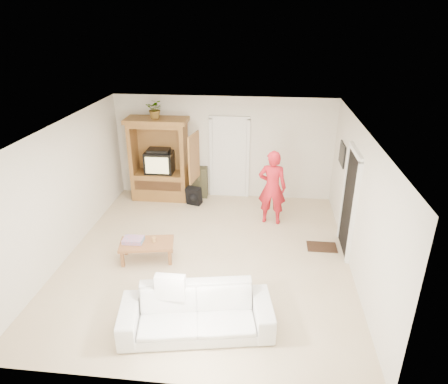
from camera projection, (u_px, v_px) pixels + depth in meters
The scene contains 19 objects.
floor at pixel (207, 257), 7.90m from camera, with size 6.00×6.00×0.00m, color tan.
ceiling at pixel (205, 128), 6.85m from camera, with size 6.00×6.00×0.00m, color white.
wall_back at pixel (224, 148), 10.10m from camera, with size 5.50×5.50×0.00m, color silver.
wall_front at pixel (167, 304), 4.65m from camera, with size 5.50×5.50×0.00m, color silver.
wall_left at pixel (64, 191), 7.65m from camera, with size 6.00×6.00×0.00m, color silver.
wall_right at pixel (359, 204), 7.10m from camera, with size 6.00×6.00×0.00m, color silver.
armoire at pixel (161, 165), 10.11m from camera, with size 1.82×1.14×2.10m.
door_back at pixel (229, 159), 10.17m from camera, with size 0.85×0.05×2.04m, color white.
doorway_right at pixel (349, 204), 7.76m from camera, with size 0.05×0.90×2.04m, color black.
framed_picture at pixel (342, 154), 8.71m from camera, with size 0.03×0.60×0.48m, color black.
doormat at pixel (322, 247), 8.22m from camera, with size 0.60×0.40×0.02m, color #382316.
plant at pixel (155, 109), 9.50m from camera, with size 0.42×0.36×0.46m, color #4C7238.
man at pixel (272, 187), 8.89m from camera, with size 0.63×0.41×1.73m, color red.
sofa at pixel (196, 312), 5.94m from camera, with size 2.26×0.88×0.66m, color silver.
coffee_table at pixel (147, 245), 7.68m from camera, with size 1.10×0.73×0.38m.
towel at pixel (133, 240), 7.67m from camera, with size 0.38×0.28×0.08m, color #FF5471.
candle at pixel (154, 239), 7.67m from camera, with size 0.08×0.08×0.10m, color tan.
backpack_black at pixel (194, 196), 10.00m from camera, with size 0.36×0.21×0.44m, color black, non-canonical shape.
backpack_olive at pixel (199, 182), 10.39m from camera, with size 0.42×0.31×0.79m, color #47442B, non-canonical shape.
Camera 1 is at (1.06, -6.62, 4.39)m, focal length 32.00 mm.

